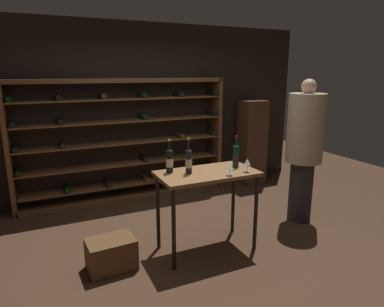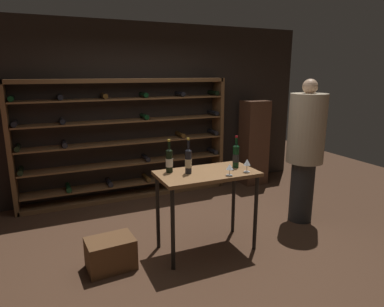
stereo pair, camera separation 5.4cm
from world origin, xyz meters
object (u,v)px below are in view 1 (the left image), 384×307
Objects in this scene: wine_rack at (125,140)px; wine_bottle_green_slim at (189,161)px; wine_crate at (111,254)px; wine_bottle_gold_foil at (236,156)px; person_bystander_red_print at (304,145)px; wine_glass_stemmed_center at (230,167)px; display_cabinet at (252,143)px; wine_bottle_black_capsule at (169,160)px; tasting_table at (207,182)px; wine_glass_stemmed_right at (247,163)px.

wine_bottle_green_slim is at bearing -83.78° from wine_rack.
wine_crate is 1.30× the size of wine_bottle_gold_foil.
wine_rack is 2.68m from person_bystander_red_print.
wine_bottle_green_slim reaches higher than wine_crate.
wine_bottle_green_slim is 0.45m from wine_glass_stemmed_center.
display_cabinet is (2.26, -0.21, -0.19)m from wine_rack.
wine_bottle_gold_foil is 0.78m from wine_bottle_black_capsule.
person_bystander_red_print is 5.18× the size of wine_bottle_gold_foil.
wine_glass_stemmed_center is (0.16, -0.21, 0.21)m from tasting_table.
tasting_table is at bearing -10.33° from wine_bottle_green_slim.
person_bystander_red_print is 3.99× the size of wine_crate.
display_cabinet is 10.22× the size of wine_glass_stemmed_right.
wine_bottle_green_slim reaches higher than wine_bottle_black_capsule.
wine_crate is at bearing 20.53° from person_bystander_red_print.
wine_bottle_black_capsule is 0.21m from wine_bottle_green_slim.
wine_glass_stemmed_center is (1.25, -0.25, 0.85)m from wine_crate.
wine_bottle_green_slim reaches higher than wine_glass_stemmed_center.
person_bystander_red_print is at bearing 17.14° from wine_glass_stemmed_right.
wine_glass_stemmed_center is at bearing -11.53° from wine_crate.
wine_rack is at bearing 91.27° from wine_bottle_black_capsule.
wine_rack is 2.21× the size of display_cabinet.
wine_bottle_green_slim is 0.65m from wine_glass_stemmed_right.
wine_glass_stemmed_center is at bearing -34.70° from wine_bottle_black_capsule.
tasting_table is at bearing -2.21° from wine_crate.
wine_bottle_green_slim is at bearing -35.72° from wine_bottle_black_capsule.
wine_rack is 2.30m from wine_glass_stemmed_center.
person_bystander_red_print is 1.19m from wine_glass_stemmed_right.
tasting_table reaches higher than wine_crate.
wine_glass_stemmed_right is at bearing -126.13° from display_cabinet.
wine_crate is 1.31× the size of wine_bottle_black_capsule.
wine_rack is 6.94× the size of wine_crate.
wine_bottle_green_slim is at bearing 160.37° from wine_glass_stemmed_right.
wine_rack is at bearing 110.62° from wine_glass_stemmed_right.
wine_bottle_black_capsule reaches higher than tasting_table.
person_bystander_red_print is at bearing 0.24° from wine_bottle_black_capsule.
wine_glass_stemmed_right is (-1.13, -0.35, -0.03)m from person_bystander_red_print.
wine_bottle_black_capsule is at bearing 17.96° from person_bystander_red_print.
wine_bottle_green_slim is (-0.59, 0.01, 0.00)m from wine_bottle_gold_foil.
display_cabinet is at bearing 50.09° from wine_glass_stemmed_center.
wine_crate is 3.47m from display_cabinet.
wine_glass_stemmed_center is (0.54, -0.38, -0.05)m from wine_bottle_black_capsule.
display_cabinet is at bearing 30.91° from wine_crate.
wine_glass_stemmed_right reaches higher than tasting_table.
wine_rack reaches higher than wine_bottle_black_capsule.
wine_rack is at bearing -25.47° from person_bystander_red_print.
wine_glass_stemmed_right is (0.02, -0.21, -0.03)m from wine_bottle_gold_foil.
wine_crate is (-1.09, 0.04, -0.65)m from tasting_table.
wine_crate is 0.32× the size of display_cabinet.
person_bystander_red_print is 1.43m from wine_glass_stemmed_center.
wine_glass_stemmed_right is at bearing -23.62° from wine_bottle_black_capsule.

